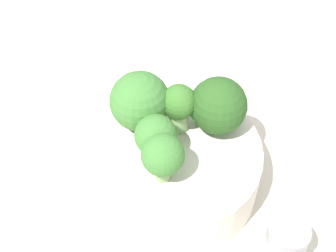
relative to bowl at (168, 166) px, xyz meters
name	(u,v)px	position (x,y,z in m)	size (l,w,h in m)	color
ground_plane	(168,181)	(0.00, 0.00, -0.03)	(3.00, 3.00, 0.00)	beige
bowl	(168,166)	(0.00, 0.00, 0.00)	(0.18, 0.18, 0.05)	silver
broccoli_floret_0	(156,137)	(0.01, -0.01, 0.05)	(0.04, 0.04, 0.05)	#84AD66
broccoli_floret_1	(163,156)	(0.03, -0.01, 0.06)	(0.04, 0.04, 0.05)	#7A9E5B
broccoli_floret_2	(179,105)	(-0.02, 0.02, 0.06)	(0.03, 0.03, 0.05)	#8EB770
broccoli_floret_3	(140,102)	(-0.04, -0.02, 0.06)	(0.06, 0.06, 0.06)	#84AD66
broccoli_floret_4	(218,106)	(-0.01, 0.05, 0.06)	(0.06, 0.06, 0.06)	#84AD66
pepper_shaker	(282,252)	(0.12, 0.06, 0.01)	(0.03, 0.03, 0.07)	silver
almond_crumb_1	(136,106)	(-0.11, 0.00, -0.02)	(0.01, 0.00, 0.01)	#AD7F4C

